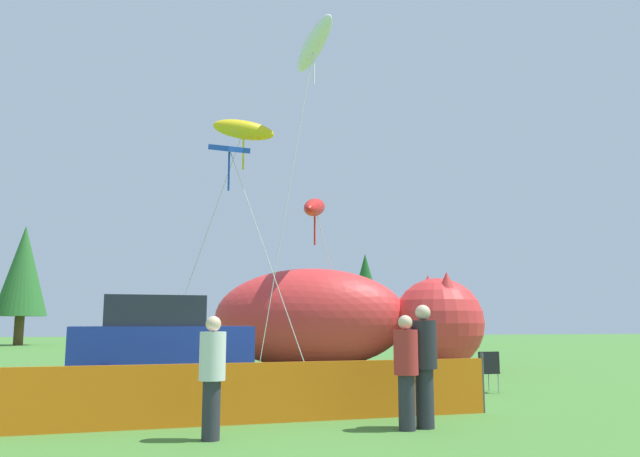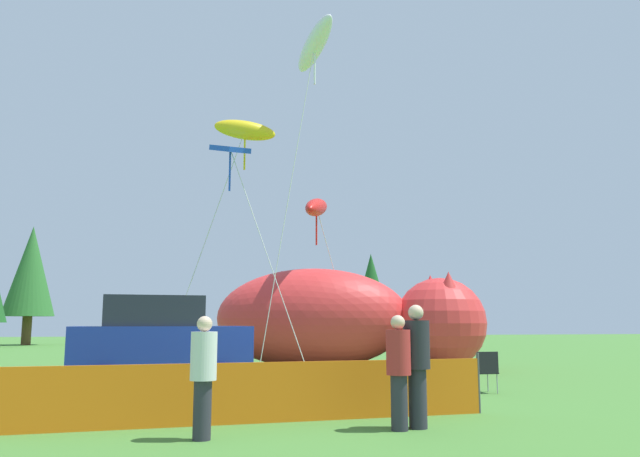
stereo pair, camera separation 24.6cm
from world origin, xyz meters
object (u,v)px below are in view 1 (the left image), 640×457
inflatable_cat (341,322)px  kite_white_ghost (314,45)px  spectator_in_green_shirt (212,372)px  parked_car (160,343)px  folding_chair (486,369)px  kite_yellow_hero (243,131)px  kite_red_lizard (315,208)px  spectator_in_yellow_shirt (424,360)px  spectator_in_red_shirt (406,367)px  kite_blue_box (230,153)px

inflatable_cat → kite_white_ghost: 9.02m
inflatable_cat → spectator_in_green_shirt: bearing=-96.4°
parked_car → folding_chair: bearing=-25.6°
folding_chair → kite_yellow_hero: 10.69m
kite_red_lizard → kite_white_ghost: (-0.60, -2.45, 4.68)m
parked_car → inflatable_cat: 7.60m
spectator_in_yellow_shirt → kite_white_ghost: (0.40, 9.10, 9.11)m
kite_white_ghost → kite_red_lizard: bearing=76.2°
spectator_in_yellow_shirt → kite_yellow_hero: (-1.60, 10.45, 6.62)m
spectator_in_red_shirt → kite_white_ghost: size_ratio=0.15×
parked_car → spectator_in_green_shirt: parked_car is taller
spectator_in_red_shirt → spectator_in_yellow_shirt: spectator_in_yellow_shirt is taller
parked_car → spectator_in_red_shirt: bearing=-66.9°
parked_car → spectator_in_red_shirt: parked_car is taller
spectator_in_yellow_shirt → kite_yellow_hero: size_ratio=0.22×
spectator_in_yellow_shirt → kite_blue_box: size_ratio=0.26×
spectator_in_yellow_shirt → inflatable_cat: bearing=80.5°
spectator_in_green_shirt → kite_red_lizard: kite_red_lizard is taller
kite_red_lizard → kite_blue_box: 3.79m
folding_chair → spectator_in_yellow_shirt: spectator_in_yellow_shirt is taller
parked_car → kite_red_lizard: (4.90, 4.86, 4.36)m
inflatable_cat → spectator_in_red_shirt: inflatable_cat is taller
folding_chair → spectator_in_red_shirt: 5.38m
spectator_in_yellow_shirt → kite_blue_box: (-2.06, 9.69, 5.66)m
inflatable_cat → kite_white_ghost: (-1.53, -2.44, 8.54)m
inflatable_cat → spectator_in_yellow_shirt: size_ratio=5.12×
kite_red_lizard → spectator_in_green_shirt: bearing=-109.3°
inflatable_cat → kite_red_lizard: bearing=-163.3°
spectator_in_green_shirt → kite_white_ghost: bearing=69.4°
kite_yellow_hero → kite_blue_box: kite_yellow_hero is taller
kite_red_lizard → spectator_in_red_shirt: bearing=-96.5°
inflatable_cat → spectator_in_yellow_shirt: bearing=-82.6°
spectator_in_yellow_shirt → kite_red_lizard: (1.00, 11.55, 4.43)m
inflatable_cat → spectator_in_red_shirt: (-2.25, -11.66, -0.65)m
kite_red_lizard → kite_blue_box: size_ratio=0.87×
spectator_in_yellow_shirt → kite_yellow_hero: bearing=98.7°
kite_yellow_hero → kite_red_lizard: 3.57m
spectator_in_red_shirt → kite_white_ghost: 13.03m
spectator_in_green_shirt → kite_yellow_hero: bearing=81.9°
inflatable_cat → spectator_in_green_shirt: inflatable_cat is taller
kite_yellow_hero → kite_blue_box: bearing=-121.4°
parked_car → folding_chair: size_ratio=4.73×
spectator_in_red_shirt → kite_blue_box: size_ratio=0.23×
spectator_in_green_shirt → kite_red_lizard: 13.27m
spectator_in_red_shirt → kite_blue_box: bearing=100.1°
kite_blue_box → kite_white_ghost: kite_white_ghost is taller
spectator_in_green_shirt → spectator_in_red_shirt: (2.79, 0.12, 0.01)m
kite_yellow_hero → kite_blue_box: 1.31m
kite_red_lizard → folding_chair: bearing=-74.2°
kite_yellow_hero → spectator_in_yellow_shirt: bearing=-81.3°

